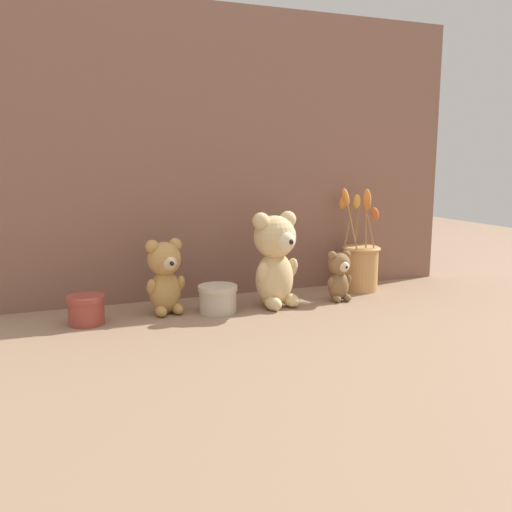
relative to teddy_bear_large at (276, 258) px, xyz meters
The scene contains 8 objects.
ground_plane 0.14m from the teddy_bear_large, 167.96° to the left, with size 4.00×4.00×0.00m, color #8E7056.
backdrop_wall 0.32m from the teddy_bear_large, 103.89° to the left, with size 1.35×0.02×0.80m.
teddy_bear_large is the anchor object (origin of this frame).
teddy_bear_medium 0.29m from the teddy_bear_large, behind, with size 0.11×0.10×0.19m.
teddy_bear_small 0.20m from the teddy_bear_large, ahead, with size 0.08×0.07×0.14m.
flower_vase 0.32m from the teddy_bear_large, 14.70° to the left, with size 0.14×0.14×0.31m.
decorative_tin_tall 0.49m from the teddy_bear_large, behind, with size 0.09×0.09×0.07m.
decorative_tin_short 0.19m from the teddy_bear_large, behind, with size 0.10×0.10×0.07m.
Camera 1 is at (-0.49, -1.30, 0.38)m, focal length 38.00 mm.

